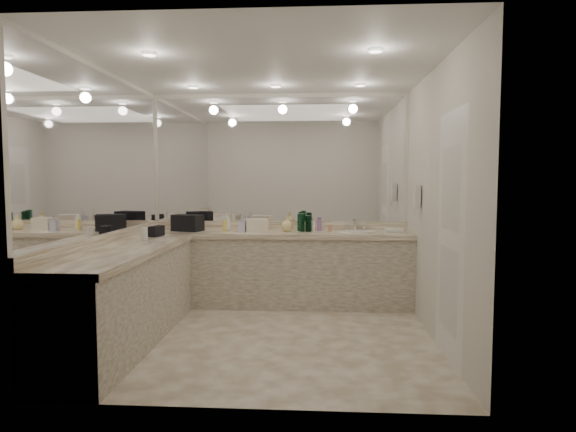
# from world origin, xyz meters

# --- Properties ---
(floor) EXTENTS (3.20, 3.20, 0.00)m
(floor) POSITION_xyz_m (0.00, 0.00, 0.00)
(floor) COLOR beige
(floor) RESTS_ON ground
(ceiling) EXTENTS (3.20, 3.20, 0.00)m
(ceiling) POSITION_xyz_m (0.00, 0.00, 2.60)
(ceiling) COLOR white
(ceiling) RESTS_ON floor
(wall_back) EXTENTS (3.20, 0.02, 2.60)m
(wall_back) POSITION_xyz_m (0.00, 1.50, 1.30)
(wall_back) COLOR silver
(wall_back) RESTS_ON floor
(wall_left) EXTENTS (0.02, 3.00, 2.60)m
(wall_left) POSITION_xyz_m (-1.60, 0.00, 1.30)
(wall_left) COLOR silver
(wall_left) RESTS_ON floor
(wall_right) EXTENTS (0.02, 3.00, 2.60)m
(wall_right) POSITION_xyz_m (1.60, 0.00, 1.30)
(wall_right) COLOR silver
(wall_right) RESTS_ON floor
(vanity_back_base) EXTENTS (3.20, 0.60, 0.84)m
(vanity_back_base) POSITION_xyz_m (0.00, 1.20, 0.42)
(vanity_back_base) COLOR beige
(vanity_back_base) RESTS_ON floor
(vanity_back_top) EXTENTS (3.20, 0.64, 0.06)m
(vanity_back_top) POSITION_xyz_m (0.00, 1.19, 0.87)
(vanity_back_top) COLOR #F5E8CF
(vanity_back_top) RESTS_ON vanity_back_base
(vanity_left_base) EXTENTS (0.60, 2.40, 0.84)m
(vanity_left_base) POSITION_xyz_m (-1.30, -0.30, 0.42)
(vanity_left_base) COLOR beige
(vanity_left_base) RESTS_ON floor
(vanity_left_top) EXTENTS (0.64, 2.42, 0.06)m
(vanity_left_top) POSITION_xyz_m (-1.29, -0.30, 0.87)
(vanity_left_top) COLOR #F5E8CF
(vanity_left_top) RESTS_ON vanity_left_base
(backsplash_back) EXTENTS (3.20, 0.04, 0.10)m
(backsplash_back) POSITION_xyz_m (0.00, 1.48, 0.95)
(backsplash_back) COLOR #F5E8CF
(backsplash_back) RESTS_ON vanity_back_top
(backsplash_left) EXTENTS (0.04, 3.00, 0.10)m
(backsplash_left) POSITION_xyz_m (-1.58, 0.00, 0.95)
(backsplash_left) COLOR #F5E8CF
(backsplash_left) RESTS_ON vanity_left_top
(mirror_back) EXTENTS (3.12, 0.01, 1.55)m
(mirror_back) POSITION_xyz_m (0.00, 1.49, 1.77)
(mirror_back) COLOR white
(mirror_back) RESTS_ON wall_back
(mirror_left) EXTENTS (0.01, 2.92, 1.55)m
(mirror_left) POSITION_xyz_m (-1.59, 0.00, 1.77)
(mirror_left) COLOR white
(mirror_left) RESTS_ON wall_left
(sink) EXTENTS (0.44, 0.44, 0.03)m
(sink) POSITION_xyz_m (0.95, 1.20, 0.90)
(sink) COLOR white
(sink) RESTS_ON vanity_back_top
(faucet) EXTENTS (0.24, 0.16, 0.14)m
(faucet) POSITION_xyz_m (0.95, 1.41, 0.97)
(faucet) COLOR silver
(faucet) RESTS_ON vanity_back_top
(wall_phone) EXTENTS (0.06, 0.10, 0.24)m
(wall_phone) POSITION_xyz_m (1.56, 0.70, 1.35)
(wall_phone) COLOR white
(wall_phone) RESTS_ON wall_right
(door) EXTENTS (0.02, 0.82, 2.10)m
(door) POSITION_xyz_m (1.59, -0.50, 1.05)
(door) COLOR white
(door) RESTS_ON wall_right
(black_toiletry_bag) EXTENTS (0.40, 0.32, 0.20)m
(black_toiletry_bag) POSITION_xyz_m (-1.11, 1.19, 1.00)
(black_toiletry_bag) COLOR black
(black_toiletry_bag) RESTS_ON vanity_back_top
(black_bag_spill) EXTENTS (0.13, 0.22, 0.11)m
(black_bag_spill) POSITION_xyz_m (-1.30, 0.61, 0.96)
(black_bag_spill) COLOR black
(black_bag_spill) RESTS_ON vanity_left_top
(cream_cosmetic_case) EXTENTS (0.30, 0.23, 0.15)m
(cream_cosmetic_case) POSITION_xyz_m (-0.26, 1.19, 0.98)
(cream_cosmetic_case) COLOR #EEE1C8
(cream_cosmetic_case) RESTS_ON vanity_back_top
(hand_towel) EXTENTS (0.23, 0.16, 0.04)m
(hand_towel) POSITION_xyz_m (1.40, 1.22, 0.92)
(hand_towel) COLOR white
(hand_towel) RESTS_ON vanity_back_top
(lotion_left) EXTENTS (0.06, 0.06, 0.14)m
(lotion_left) POSITION_xyz_m (-1.30, 0.25, 0.97)
(lotion_left) COLOR white
(lotion_left) RESTS_ON vanity_left_top
(soap_bottle_a) EXTENTS (0.11, 0.11, 0.22)m
(soap_bottle_a) POSITION_xyz_m (-0.64, 1.30, 1.01)
(soap_bottle_a) COLOR white
(soap_bottle_a) RESTS_ON vanity_back_top
(soap_bottle_b) EXTENTS (0.09, 0.09, 0.19)m
(soap_bottle_b) POSITION_xyz_m (-0.43, 1.11, 0.99)
(soap_bottle_b) COLOR silver
(soap_bottle_b) RESTS_ON vanity_back_top
(soap_bottle_c) EXTENTS (0.18, 0.18, 0.19)m
(soap_bottle_c) POSITION_xyz_m (0.11, 1.21, 1.00)
(soap_bottle_c) COLOR #F8DE8C
(soap_bottle_c) RESTS_ON vanity_back_top
(green_bottle_0) EXTENTS (0.06, 0.06, 0.19)m
(green_bottle_0) POSITION_xyz_m (0.37, 1.20, 0.99)
(green_bottle_0) COLOR #125432
(green_bottle_0) RESTS_ON vanity_back_top
(green_bottle_1) EXTENTS (0.07, 0.07, 0.21)m
(green_bottle_1) POSITION_xyz_m (0.27, 1.30, 1.00)
(green_bottle_1) COLOR #125432
(green_bottle_1) RESTS_ON vanity_back_top
(green_bottle_2) EXTENTS (0.07, 0.07, 0.20)m
(green_bottle_2) POSITION_xyz_m (0.37, 1.21, 1.00)
(green_bottle_2) COLOR #125432
(green_bottle_2) RESTS_ON vanity_back_top
(green_bottle_3) EXTENTS (0.07, 0.07, 0.22)m
(green_bottle_3) POSITION_xyz_m (0.29, 1.20, 1.01)
(green_bottle_3) COLOR #125432
(green_bottle_3) RESTS_ON vanity_back_top
(amenity_bottle_0) EXTENTS (0.05, 0.05, 0.14)m
(amenity_bottle_0) POSITION_xyz_m (0.50, 1.30, 0.97)
(amenity_bottle_0) COLOR #9966B2
(amenity_bottle_0) RESTS_ON vanity_back_top
(amenity_bottle_1) EXTENTS (0.04, 0.04, 0.08)m
(amenity_bottle_1) POSITION_xyz_m (0.63, 1.20, 0.94)
(amenity_bottle_1) COLOR #E57F66
(amenity_bottle_1) RESTS_ON vanity_back_top
(amenity_bottle_2) EXTENTS (0.04, 0.04, 0.13)m
(amenity_bottle_2) POSITION_xyz_m (-0.67, 1.25, 0.96)
(amenity_bottle_2) COLOR #F2D84C
(amenity_bottle_2) RESTS_ON vanity_back_top
(amenity_bottle_3) EXTENTS (0.06, 0.06, 0.14)m
(amenity_bottle_3) POSITION_xyz_m (-1.04, 1.23, 0.97)
(amenity_bottle_3) COLOR white
(amenity_bottle_3) RESTS_ON vanity_back_top
(amenity_bottle_4) EXTENTS (0.06, 0.06, 0.09)m
(amenity_bottle_4) POSITION_xyz_m (-1.04, 1.33, 0.94)
(amenity_bottle_4) COLOR #3F3F4C
(amenity_bottle_4) RESTS_ON vanity_back_top
(amenity_bottle_5) EXTENTS (0.04, 0.04, 0.13)m
(amenity_bottle_5) POSITION_xyz_m (0.43, 1.23, 0.97)
(amenity_bottle_5) COLOR white
(amenity_bottle_5) RESTS_ON vanity_back_top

